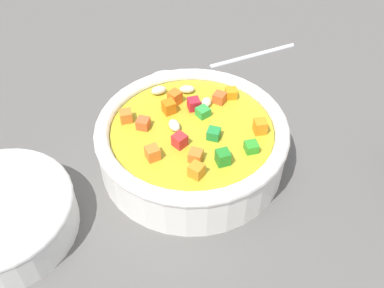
% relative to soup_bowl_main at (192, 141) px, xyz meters
% --- Properties ---
extents(ground_plane, '(1.40, 1.40, 0.02)m').
position_rel_soup_bowl_main_xyz_m(ground_plane, '(0.00, 0.00, -0.04)').
color(ground_plane, '#565451').
extents(soup_bowl_main, '(0.20, 0.20, 0.06)m').
position_rel_soup_bowl_main_xyz_m(soup_bowl_main, '(0.00, 0.00, 0.00)').
color(soup_bowl_main, white).
rests_on(soup_bowl_main, ground_plane).
extents(spoon, '(0.12, 0.21, 0.01)m').
position_rel_soup_bowl_main_xyz_m(spoon, '(-0.17, -0.00, -0.03)').
color(spoon, silver).
rests_on(spoon, ground_plane).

